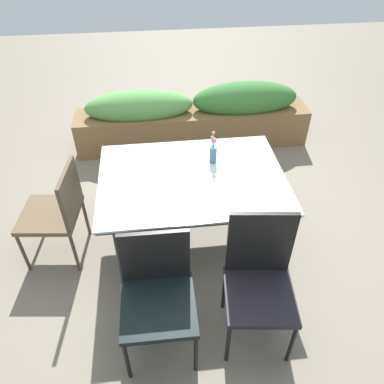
# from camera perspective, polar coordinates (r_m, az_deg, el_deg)

# --- Properties ---
(ground_plane) EXTENTS (12.00, 12.00, 0.00)m
(ground_plane) POSITION_cam_1_polar(r_m,az_deg,el_deg) (3.52, 0.42, -6.14)
(ground_plane) COLOR #756B5B
(dining_table) EXTENTS (1.47, 1.06, 0.72)m
(dining_table) POSITION_cam_1_polar(r_m,az_deg,el_deg) (3.01, -0.00, 1.60)
(dining_table) COLOR silver
(dining_table) RESTS_ON ground
(chair_near_right) EXTENTS (0.51, 0.51, 0.98)m
(chair_near_right) POSITION_cam_1_polar(r_m,az_deg,el_deg) (2.56, 10.15, -12.35)
(chair_near_right) COLOR black
(chair_near_right) RESTS_ON ground
(chair_near_left) EXTENTS (0.48, 0.48, 0.88)m
(chair_near_left) POSITION_cam_1_polar(r_m,az_deg,el_deg) (2.51, -5.26, -14.50)
(chair_near_left) COLOR black
(chair_near_left) RESTS_ON ground
(chair_end_left) EXTENTS (0.51, 0.51, 0.87)m
(chair_end_left) POSITION_cam_1_polar(r_m,az_deg,el_deg) (3.20, -19.62, -2.43)
(chair_end_left) COLOR brown
(chair_end_left) RESTS_ON ground
(flower_vase) EXTENTS (0.06, 0.06, 0.29)m
(flower_vase) POSITION_cam_1_polar(r_m,az_deg,el_deg) (3.08, 3.21, 6.27)
(flower_vase) COLOR slate
(flower_vase) RESTS_ON dining_table
(planter_box) EXTENTS (2.72, 0.45, 0.76)m
(planter_box) POSITION_cam_1_polar(r_m,az_deg,el_deg) (4.53, 0.27, 11.20)
(planter_box) COLOR brown
(planter_box) RESTS_ON ground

